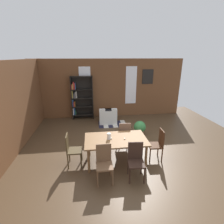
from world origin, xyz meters
TOP-DOWN VIEW (x-y plane):
  - ground_plane at (0.00, 0.00)m, footprint 9.79×9.79m
  - back_wall_brick at (0.00, 3.82)m, footprint 7.53×0.12m
  - left_wall_brick at (-3.33, 0.00)m, footprint 0.12×8.53m
  - window_pane_0 at (-1.14, 3.75)m, footprint 0.55×0.02m
  - window_pane_1 at (1.14, 3.75)m, footprint 0.55×0.02m
  - dining_table at (-0.22, -0.30)m, footprint 1.77×1.02m
  - vase_on_table at (-0.42, -0.30)m, footprint 0.11×0.11m
  - tealight_candle_0 at (-0.35, -0.30)m, footprint 0.04×0.04m
  - tealight_candle_1 at (0.03, -0.37)m, footprint 0.04×0.04m
  - tealight_candle_2 at (-0.40, -0.26)m, footprint 0.04×0.04m
  - dining_chair_far_right at (0.17, 0.43)m, footprint 0.42×0.42m
  - dining_chair_near_right at (0.18, -1.04)m, footprint 0.43×0.43m
  - dining_chair_near_left at (-0.62, -1.04)m, footprint 0.40×0.40m
  - dining_chair_head_right at (1.04, -0.31)m, footprint 0.42×0.42m
  - dining_chair_head_left at (-1.48, -0.30)m, footprint 0.40×0.40m
  - bookshelf_tall at (-1.39, 3.58)m, footprint 1.05×0.31m
  - armchair_white at (-0.13, 2.87)m, footprint 0.82×0.82m
  - potted_plant_by_shelf at (0.99, 1.39)m, footprint 0.47×0.47m
  - striped_rug at (0.05, 2.61)m, footprint 1.27×0.84m
  - framed_picture at (1.99, 3.75)m, footprint 0.56×0.03m

SIDE VIEW (x-z plane):
  - ground_plane at x=0.00m, z-range 0.00..0.00m
  - striped_rug at x=0.05m, z-range 0.00..0.01m
  - armchair_white at x=-0.13m, z-range -0.10..0.65m
  - potted_plant_by_shelf at x=0.99m, z-range 0.02..0.59m
  - dining_chair_far_right at x=0.17m, z-range 0.04..0.99m
  - dining_chair_near_right at x=0.18m, z-range 0.04..0.99m
  - dining_chair_near_left at x=-0.62m, z-range 0.04..0.99m
  - dining_chair_head_right at x=1.04m, z-range 0.04..0.99m
  - dining_chair_head_left at x=-1.48m, z-range 0.04..0.99m
  - dining_table at x=-0.22m, z-range 0.29..1.04m
  - tealight_candle_0 at x=-0.35m, z-range 0.75..0.78m
  - tealight_candle_1 at x=0.03m, z-range 0.75..0.78m
  - tealight_candle_2 at x=-0.40m, z-range 0.75..0.79m
  - vase_on_table at x=-0.42m, z-range 0.75..0.93m
  - bookshelf_tall at x=-1.39m, z-range 0.02..2.12m
  - back_wall_brick at x=0.00m, z-range 0.00..2.89m
  - left_wall_brick at x=-3.33m, z-range 0.00..2.89m
  - window_pane_0 at x=-1.14m, z-range 0.65..2.53m
  - window_pane_1 at x=1.14m, z-range 0.65..2.53m
  - framed_picture at x=1.99m, z-range 1.65..2.37m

